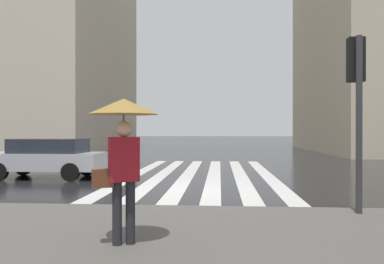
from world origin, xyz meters
The scene contains 5 objects.
ground_plane centered at (0.00, 0.00, 0.00)m, with size 220.00×220.00×0.00m, color black.
zebra_crossing centered at (4.00, -0.32, 0.00)m, with size 13.00×5.50×0.01m.
traffic_signal_post centered at (-3.40, -3.64, 2.56)m, with size 0.44×0.30×3.33m.
car_silver centered at (2.50, 5.15, 0.76)m, with size 1.85×4.10×1.41m.
pedestrian_with_floral_umbrella centered at (-5.80, 0.27, 1.71)m, with size 0.96×0.96×1.98m.
Camera 1 is at (-11.00, -1.04, 1.70)m, focal length 36.36 mm.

